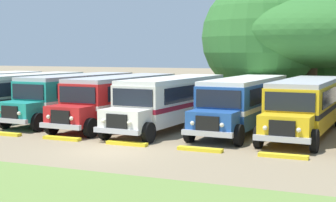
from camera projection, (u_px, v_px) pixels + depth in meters
ground_plane at (110, 151)px, 21.59m from camera, size 220.00×220.00×0.00m
parked_bus_slot_1 at (24, 93)px, 32.52m from camera, size 3.21×10.92×2.82m
parked_bus_slot_2 at (76, 95)px, 31.69m from camera, size 3.30×10.93×2.82m
parked_bus_slot_3 at (121, 97)px, 29.71m from camera, size 3.12×10.90×2.82m
parked_bus_slot_4 at (172, 100)px, 28.16m from camera, size 3.26×10.92×2.82m
parked_bus_slot_5 at (245, 101)px, 27.51m from camera, size 3.02×10.88×2.82m
parked_bus_slot_6 at (307, 104)px, 26.07m from camera, size 3.03×10.88×2.82m
curb_wheelstop_2 at (4, 134)px, 25.75m from camera, size 2.00×0.36×0.15m
curb_wheelstop_3 at (62, 138)px, 24.37m from camera, size 2.00×0.36×0.15m
curb_wheelstop_4 at (127, 144)px, 23.00m from camera, size 2.00×0.36×0.15m
curb_wheelstop_5 at (200, 149)px, 21.62m from camera, size 2.00×0.36×0.15m
curb_wheelstop_6 at (283, 156)px, 20.24m from camera, size 2.00×0.36×0.15m
broad_shade_tree at (310, 34)px, 35.57m from camera, size 14.40×13.68×9.95m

